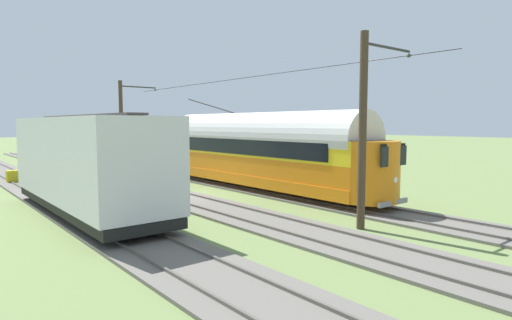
% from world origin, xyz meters
% --- Properties ---
extents(ground_plane, '(220.00, 220.00, 0.00)m').
position_xyz_m(ground_plane, '(0.00, 0.00, 0.00)').
color(ground_plane, olive).
extents(track_streetcar_siding, '(2.80, 80.00, 0.18)m').
position_xyz_m(track_streetcar_siding, '(-4.75, -0.31, 0.05)').
color(track_streetcar_siding, '#666059').
rests_on(track_streetcar_siding, ground).
extents(track_adjacent_siding, '(2.80, 80.00, 0.18)m').
position_xyz_m(track_adjacent_siding, '(0.00, -0.31, 0.05)').
color(track_adjacent_siding, '#666059').
rests_on(track_adjacent_siding, ground).
extents(track_third_siding, '(2.80, 80.00, 0.18)m').
position_xyz_m(track_third_siding, '(4.75, -0.31, 0.05)').
color(track_third_siding, '#666059').
rests_on(track_third_siding, ground).
extents(vintage_streetcar, '(2.65, 17.15, 5.20)m').
position_xyz_m(vintage_streetcar, '(-4.75, 1.04, 2.26)').
color(vintage_streetcar, orange).
rests_on(vintage_streetcar, ground).
extents(boxcar_adjacent, '(2.96, 11.09, 3.85)m').
position_xyz_m(boxcar_adjacent, '(4.75, 1.80, 2.16)').
color(boxcar_adjacent, silver).
rests_on(boxcar_adjacent, ground).
extents(catenary_pole_foreground, '(2.99, 0.28, 6.82)m').
position_xyz_m(catenary_pole_foreground, '(-2.07, -11.41, 3.58)').
color(catenary_pole_foreground, '#423323').
rests_on(catenary_pole_foreground, ground).
extents(catenary_pole_mid_near, '(2.99, 0.28, 6.82)m').
position_xyz_m(catenary_pole_mid_near, '(-2.07, 10.02, 3.58)').
color(catenary_pole_mid_near, '#423323').
rests_on(catenary_pole_mid_near, ground).
extents(overhead_wire_run, '(2.78, 25.42, 0.18)m').
position_xyz_m(overhead_wire_run, '(-4.66, -1.39, 6.28)').
color(overhead_wire_run, black).
rests_on(overhead_wire_run, ground).
extents(switch_stand, '(0.50, 0.30, 1.24)m').
position_xyz_m(switch_stand, '(-6.51, -8.89, 0.70)').
color(switch_stand, black).
rests_on(switch_stand, ground).
extents(track_end_bumper, '(1.80, 0.60, 0.80)m').
position_xyz_m(track_end_bumper, '(4.75, -10.66, 0.40)').
color(track_end_bumper, '#B2A519').
rests_on(track_end_bumper, ground).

